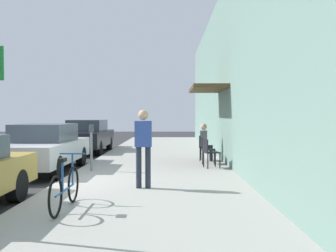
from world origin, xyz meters
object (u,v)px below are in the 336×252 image
at_px(parking_meter, 91,144).
at_px(parked_car_1, 44,147).
at_px(seated_patron_2, 205,141).
at_px(cafe_chair_1, 206,148).
at_px(parked_car_2, 87,136).
at_px(cafe_chair_2, 204,146).
at_px(pedestrian_standing, 143,142).
at_px(bicycle_0, 65,188).
at_px(cafe_chair_0, 209,151).

bearing_deg(parking_meter, parked_car_1, 159.50).
distance_m(parking_meter, seated_patron_2, 4.23).
bearing_deg(cafe_chair_1, parking_meter, -155.86).
bearing_deg(parked_car_2, cafe_chair_1, -44.35).
relative_size(cafe_chair_2, seated_patron_2, 0.67).
height_order(cafe_chair_2, pedestrian_standing, pedestrian_standing).
bearing_deg(parked_car_2, cafe_chair_2, -38.72).
height_order(parking_meter, seated_patron_2, parking_meter).
distance_m(bicycle_0, cafe_chair_0, 5.75).
height_order(bicycle_0, seated_patron_2, seated_patron_2).
height_order(parked_car_2, seated_patron_2, parked_car_2).
bearing_deg(cafe_chair_1, parked_car_2, 135.65).
relative_size(cafe_chair_1, pedestrian_standing, 0.51).
relative_size(parked_car_1, parked_car_2, 1.00).
relative_size(bicycle_0, pedestrian_standing, 1.01).
bearing_deg(bicycle_0, pedestrian_standing, 57.26).
distance_m(cafe_chair_2, seated_patron_2, 0.20).
xyz_separation_m(parked_car_1, cafe_chair_1, (4.97, 0.95, -0.12)).
bearing_deg(parked_car_2, bicycle_0, -79.27).
bearing_deg(cafe_chair_2, parked_car_1, -159.82).
height_order(parking_meter, cafe_chair_0, parking_meter).
height_order(parked_car_2, cafe_chair_2, parked_car_2).
bearing_deg(seated_patron_2, parking_meter, -145.45).
distance_m(parked_car_1, parking_meter, 1.66).
xyz_separation_m(parking_meter, seated_patron_2, (3.48, 2.40, -0.07)).
relative_size(parked_car_2, seated_patron_2, 3.41).
distance_m(seated_patron_2, pedestrian_standing, 5.25).
bearing_deg(parking_meter, cafe_chair_0, 9.77).
distance_m(cafe_chair_0, pedestrian_standing, 3.60).
distance_m(parked_car_2, pedestrian_standing, 9.48).
xyz_separation_m(cafe_chair_2, seated_patron_2, (0.06, -0.01, 0.19)).
height_order(parked_car_1, pedestrian_standing, pedestrian_standing).
xyz_separation_m(bicycle_0, cafe_chair_2, (2.93, 6.76, 0.14)).
relative_size(parked_car_1, cafe_chair_0, 5.06).
bearing_deg(seated_patron_2, parked_car_1, -160.15).
bearing_deg(cafe_chair_2, pedestrian_standing, -109.60).
bearing_deg(cafe_chair_0, seated_patron_2, 88.16).
xyz_separation_m(cafe_chair_0, cafe_chair_1, (-0.00, 0.94, 0.00)).
bearing_deg(parked_car_1, pedestrian_standing, -43.92).
relative_size(parking_meter, seated_patron_2, 1.02).
distance_m(cafe_chair_1, cafe_chair_2, 0.87).
bearing_deg(bicycle_0, cafe_chair_2, 66.54).
bearing_deg(bicycle_0, cafe_chair_1, 63.52).
height_order(parked_car_1, cafe_chair_1, parked_car_1).
height_order(parking_meter, pedestrian_standing, pedestrian_standing).
xyz_separation_m(cafe_chair_0, pedestrian_standing, (-1.75, -3.11, 0.50)).
bearing_deg(parked_car_1, bicycle_0, -67.57).
xyz_separation_m(parked_car_1, bicycle_0, (2.04, -4.93, -0.26)).
distance_m(parked_car_1, cafe_chair_2, 5.30).
height_order(parked_car_2, cafe_chair_1, parked_car_2).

